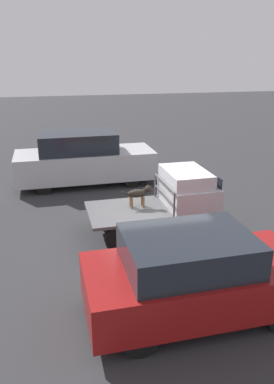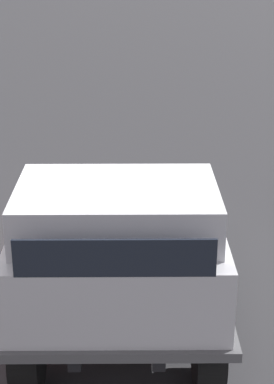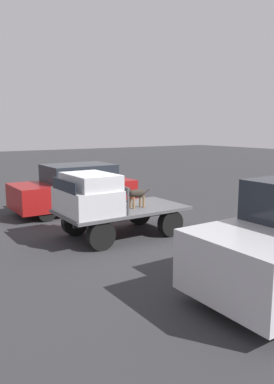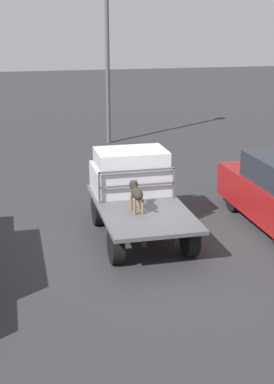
# 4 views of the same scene
# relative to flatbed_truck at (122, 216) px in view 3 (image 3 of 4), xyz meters

# --- Properties ---
(ground_plane) EXTENTS (80.00, 80.00, 0.00)m
(ground_plane) POSITION_rel_flatbed_truck_xyz_m (0.00, 0.00, -0.55)
(ground_plane) COLOR #2D2D30
(flatbed_truck) EXTENTS (3.45, 1.84, 0.77)m
(flatbed_truck) POSITION_rel_flatbed_truck_xyz_m (0.00, 0.00, 0.00)
(flatbed_truck) COLOR black
(flatbed_truck) RESTS_ON ground
(truck_cab) EXTENTS (1.27, 1.72, 1.00)m
(truck_cab) POSITION_rel_flatbed_truck_xyz_m (1.01, 0.00, 0.69)
(truck_cab) COLOR #B7B7BC
(truck_cab) RESTS_ON flatbed_truck
(truck_headboard) EXTENTS (0.04, 1.72, 0.70)m
(truck_headboard) POSITION_rel_flatbed_truck_xyz_m (0.34, 0.00, 0.69)
(truck_headboard) COLOR #4C4C4F
(truck_headboard) RESTS_ON flatbed_truck
(dog) EXTENTS (0.86, 0.23, 0.62)m
(dog) POSITION_rel_flatbed_truck_xyz_m (-0.30, 0.17, 0.61)
(dog) COLOR brown
(dog) RESTS_ON flatbed_truck
(parked_sedan) EXTENTS (4.17, 1.88, 1.66)m
(parked_sedan) POSITION_rel_flatbed_truck_xyz_m (-0.17, -3.47, 0.28)
(parked_sedan) COLOR black
(parked_sedan) RESTS_ON ground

